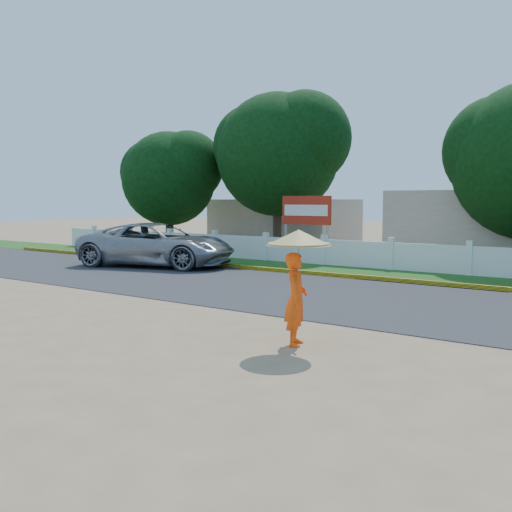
{
  "coord_description": "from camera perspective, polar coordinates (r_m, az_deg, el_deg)",
  "views": [
    {
      "loc": [
        8.62,
        -10.11,
        2.76
      ],
      "look_at": [
        0.0,
        2.0,
        1.3
      ],
      "focal_mm": 40.0,
      "sensor_mm": 36.0,
      "label": 1
    }
  ],
  "objects": [
    {
      "name": "grass_verge",
      "position": [
        21.82,
        11.89,
        -1.73
      ],
      "size": [
        60.0,
        3.5,
        0.03
      ],
      "primitive_type": "cube",
      "color": "#2D601E",
      "rests_on": "ground"
    },
    {
      "name": "building_far",
      "position": [
        34.58,
        2.84,
        3.36
      ],
      "size": [
        8.0,
        5.0,
        2.8
      ],
      "primitive_type": "cube",
      "color": "#B7AD99",
      "rests_on": "ground"
    },
    {
      "name": "curb",
      "position": [
        20.28,
        9.97,
        -2.07
      ],
      "size": [
        40.0,
        0.18,
        0.16
      ],
      "primitive_type": "cube",
      "color": "yellow",
      "rests_on": "ground"
    },
    {
      "name": "vehicle",
      "position": [
        24.13,
        -9.85,
        1.12
      ],
      "size": [
        7.1,
        4.74,
        1.81
      ],
      "primitive_type": "imported",
      "rotation": [
        0.0,
        0.0,
        1.86
      ],
      "color": "gray",
      "rests_on": "ground"
    },
    {
      "name": "tree_row",
      "position": [
        25.14,
        23.37,
        9.94
      ],
      "size": [
        34.48,
        8.52,
        8.97
      ],
      "color": "#473828",
      "rests_on": "ground"
    },
    {
      "name": "monk_with_parasol",
      "position": [
        10.78,
        4.14,
        -1.44
      ],
      "size": [
        1.22,
        1.22,
        2.21
      ],
      "color": "#FF4F0D",
      "rests_on": "ground"
    },
    {
      "name": "ground",
      "position": [
        13.57,
        -4.93,
        -6.15
      ],
      "size": [
        120.0,
        120.0,
        0.0
      ],
      "primitive_type": "plane",
      "color": "#9E8460",
      "rests_on": "ground"
    },
    {
      "name": "road",
      "position": [
        17.19,
        4.85,
        -3.62
      ],
      "size": [
        60.0,
        7.0,
        0.02
      ],
      "primitive_type": "cube",
      "color": "#38383A",
      "rests_on": "ground"
    },
    {
      "name": "building_near",
      "position": [
        28.69,
        24.14,
        2.81
      ],
      "size": [
        10.0,
        6.0,
        3.2
      ],
      "primitive_type": "cube",
      "color": "#B7AD99",
      "rests_on": "ground"
    },
    {
      "name": "billboard",
      "position": [
        25.99,
        5.05,
        4.23
      ],
      "size": [
        2.5,
        0.13,
        2.95
      ],
      "color": "gray",
      "rests_on": "ground"
    },
    {
      "name": "fence",
      "position": [
        23.09,
        13.36,
        -0.03
      ],
      "size": [
        40.0,
        0.1,
        1.1
      ],
      "primitive_type": "cube",
      "color": "silver",
      "rests_on": "ground"
    }
  ]
}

